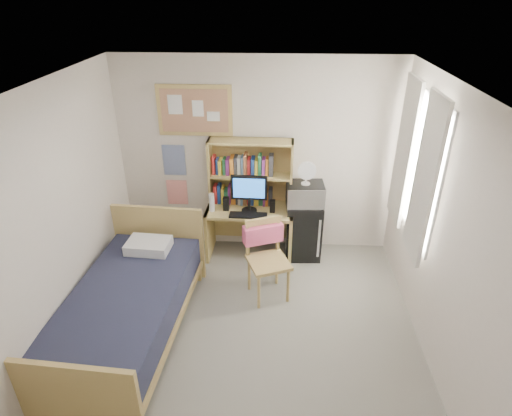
# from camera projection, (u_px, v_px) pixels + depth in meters

# --- Properties ---
(floor) EXTENTS (3.60, 4.20, 0.02)m
(floor) POSITION_uv_depth(u_px,v_px,m) (246.00, 354.00, 4.34)
(floor) COLOR gray
(floor) RESTS_ON ground
(ceiling) EXTENTS (3.60, 4.20, 0.02)m
(ceiling) POSITION_uv_depth(u_px,v_px,m) (242.00, 96.00, 3.12)
(ceiling) COLOR white
(ceiling) RESTS_ON wall_back
(wall_back) EXTENTS (3.60, 0.04, 2.60)m
(wall_back) POSITION_uv_depth(u_px,v_px,m) (257.00, 158.00, 5.58)
(wall_back) COLOR silver
(wall_back) RESTS_ON floor
(wall_left) EXTENTS (0.04, 4.20, 2.60)m
(wall_left) POSITION_uv_depth(u_px,v_px,m) (44.00, 240.00, 3.81)
(wall_left) COLOR silver
(wall_left) RESTS_ON floor
(wall_right) EXTENTS (0.04, 4.20, 2.60)m
(wall_right) POSITION_uv_depth(u_px,v_px,m) (455.00, 252.00, 3.64)
(wall_right) COLOR silver
(wall_right) RESTS_ON floor
(window_unit) EXTENTS (0.10, 1.40, 1.70)m
(window_unit) POSITION_uv_depth(u_px,v_px,m) (416.00, 166.00, 4.56)
(window_unit) COLOR white
(window_unit) RESTS_ON wall_right
(curtain_left) EXTENTS (0.04, 0.55, 1.70)m
(curtain_left) POSITION_uv_depth(u_px,v_px,m) (425.00, 181.00, 4.21)
(curtain_left) COLOR silver
(curtain_left) RESTS_ON wall_right
(curtain_right) EXTENTS (0.04, 0.55, 1.70)m
(curtain_right) POSITION_uv_depth(u_px,v_px,m) (404.00, 152.00, 4.91)
(curtain_right) COLOR silver
(curtain_right) RESTS_ON wall_right
(bulletin_board) EXTENTS (0.94, 0.03, 0.64)m
(bulletin_board) POSITION_uv_depth(u_px,v_px,m) (195.00, 111.00, 5.31)
(bulletin_board) COLOR tan
(bulletin_board) RESTS_ON wall_back
(poster_wave) EXTENTS (0.30, 0.01, 0.42)m
(poster_wave) POSITION_uv_depth(u_px,v_px,m) (174.00, 160.00, 5.65)
(poster_wave) COLOR navy
(poster_wave) RESTS_ON wall_back
(poster_japan) EXTENTS (0.28, 0.01, 0.36)m
(poster_japan) POSITION_uv_depth(u_px,v_px,m) (177.00, 192.00, 5.87)
(poster_japan) COLOR red
(poster_japan) RESTS_ON wall_back
(desk) EXTENTS (1.15, 0.60, 0.71)m
(desk) POSITION_uv_depth(u_px,v_px,m) (250.00, 232.00, 5.76)
(desk) COLOR tan
(desk) RESTS_ON floor
(desk_chair) EXTENTS (0.63, 0.63, 0.97)m
(desk_chair) POSITION_uv_depth(u_px,v_px,m) (269.00, 262.00, 4.92)
(desk_chair) COLOR tan
(desk_chair) RESTS_ON floor
(mini_fridge) EXTENTS (0.49, 0.49, 0.80)m
(mini_fridge) POSITION_uv_depth(u_px,v_px,m) (303.00, 229.00, 5.74)
(mini_fridge) COLOR black
(mini_fridge) RESTS_ON floor
(bed) EXTENTS (1.22, 2.22, 0.59)m
(bed) POSITION_uv_depth(u_px,v_px,m) (128.00, 313.00, 4.43)
(bed) COLOR #1C1E32
(bed) RESTS_ON floor
(hutch) EXTENTS (1.09, 0.31, 0.88)m
(hutch) POSITION_uv_depth(u_px,v_px,m) (251.00, 173.00, 5.52)
(hutch) COLOR tan
(hutch) RESTS_ON desk
(monitor) EXTENTS (0.46, 0.05, 0.49)m
(monitor) POSITION_uv_depth(u_px,v_px,m) (249.00, 194.00, 5.42)
(monitor) COLOR black
(monitor) RESTS_ON desk
(keyboard) EXTENTS (0.48, 0.17, 0.02)m
(keyboard) POSITION_uv_depth(u_px,v_px,m) (248.00, 215.00, 5.41)
(keyboard) COLOR black
(keyboard) RESTS_ON desk
(speaker_left) EXTENTS (0.08, 0.08, 0.18)m
(speaker_left) POSITION_uv_depth(u_px,v_px,m) (226.00, 204.00, 5.52)
(speaker_left) COLOR black
(speaker_left) RESTS_ON desk
(speaker_right) EXTENTS (0.07, 0.07, 0.17)m
(speaker_right) POSITION_uv_depth(u_px,v_px,m) (272.00, 206.00, 5.48)
(speaker_right) COLOR black
(speaker_right) RESTS_ON desk
(water_bottle) EXTENTS (0.07, 0.07, 0.25)m
(water_bottle) POSITION_uv_depth(u_px,v_px,m) (212.00, 202.00, 5.48)
(water_bottle) COLOR silver
(water_bottle) RESTS_ON desk
(hoodie) EXTENTS (0.48, 0.30, 0.22)m
(hoodie) POSITION_uv_depth(u_px,v_px,m) (263.00, 233.00, 4.96)
(hoodie) COLOR #F35C89
(hoodie) RESTS_ON desk_chair
(microwave) EXTENTS (0.49, 0.38, 0.27)m
(microwave) POSITION_uv_depth(u_px,v_px,m) (305.00, 194.00, 5.47)
(microwave) COLOR #BDBDC2
(microwave) RESTS_ON mini_fridge
(desk_fan) EXTENTS (0.24, 0.24, 0.28)m
(desk_fan) POSITION_uv_depth(u_px,v_px,m) (306.00, 174.00, 5.34)
(desk_fan) COLOR silver
(desk_fan) RESTS_ON microwave
(pillow) EXTENTS (0.51, 0.37, 0.12)m
(pillow) POSITION_uv_depth(u_px,v_px,m) (149.00, 246.00, 4.92)
(pillow) COLOR silver
(pillow) RESTS_ON bed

